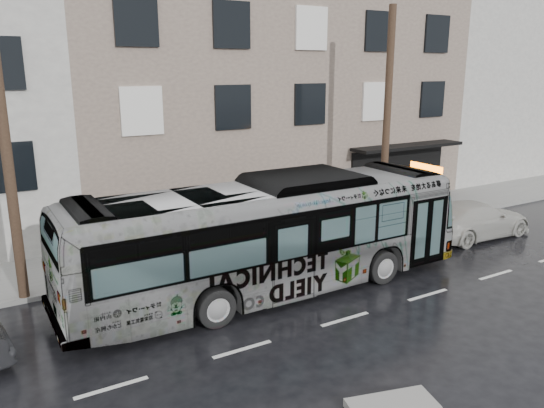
{
  "coord_description": "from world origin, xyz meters",
  "views": [
    {
      "loc": [
        -8.55,
        -13.03,
        6.75
      ],
      "look_at": [
        0.6,
        2.5,
        2.12
      ],
      "focal_mm": 35.0,
      "sensor_mm": 36.0,
      "label": 1
    }
  ],
  "objects_px": {
    "utility_pole_rear": "(6,146)",
    "white_sedan": "(475,219)",
    "utility_pole_front": "(387,121)",
    "bus": "(271,236)",
    "sign_post": "(402,197)"
  },
  "relations": [
    {
      "from": "utility_pole_rear",
      "to": "white_sedan",
      "type": "distance_m",
      "value": 17.32
    },
    {
      "from": "utility_pole_front",
      "to": "bus",
      "type": "bearing_deg",
      "value": -157.18
    },
    {
      "from": "utility_pole_front",
      "to": "white_sedan",
      "type": "relative_size",
      "value": 1.75
    },
    {
      "from": "utility_pole_front",
      "to": "sign_post",
      "type": "height_order",
      "value": "utility_pole_front"
    },
    {
      "from": "utility_pole_rear",
      "to": "utility_pole_front",
      "type": "bearing_deg",
      "value": 0.0
    },
    {
      "from": "sign_post",
      "to": "bus",
      "type": "bearing_deg",
      "value": -159.92
    },
    {
      "from": "sign_post",
      "to": "white_sedan",
      "type": "distance_m",
      "value": 3.1
    },
    {
      "from": "utility_pole_rear",
      "to": "white_sedan",
      "type": "height_order",
      "value": "utility_pole_rear"
    },
    {
      "from": "utility_pole_front",
      "to": "bus",
      "type": "xyz_separation_m",
      "value": [
        -7.28,
        -3.06,
        -2.86
      ]
    },
    {
      "from": "sign_post",
      "to": "white_sedan",
      "type": "bearing_deg",
      "value": -58.87
    },
    {
      "from": "utility_pole_front",
      "to": "white_sedan",
      "type": "bearing_deg",
      "value": -44.25
    },
    {
      "from": "utility_pole_front",
      "to": "sign_post",
      "type": "bearing_deg",
      "value": 0.0
    },
    {
      "from": "bus",
      "to": "utility_pole_rear",
      "type": "bearing_deg",
      "value": 65.35
    },
    {
      "from": "utility_pole_front",
      "to": "utility_pole_rear",
      "type": "relative_size",
      "value": 1.0
    },
    {
      "from": "utility_pole_front",
      "to": "sign_post",
      "type": "distance_m",
      "value": 3.48
    }
  ]
}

